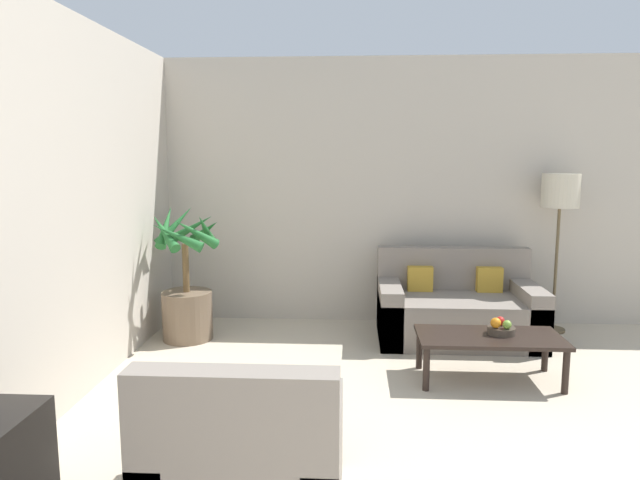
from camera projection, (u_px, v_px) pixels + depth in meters
name	position (u px, v px, depth m)	size (l,w,h in m)	color
wall_back	(462.00, 192.00, 5.80)	(7.67, 0.06, 2.70)	#BCB2A3
potted_palm	(187.00, 292.00, 5.33)	(0.70, 0.70, 1.28)	brown
sofa_loveseat	(457.00, 310.00, 5.37)	(1.47, 0.86, 0.83)	gray
floor_lamp	(560.00, 197.00, 5.46)	(0.35, 0.35, 1.55)	brown
coffee_table	(489.00, 341.00, 4.36)	(1.09, 0.54, 0.36)	black
fruit_bowl	(501.00, 330.00, 4.38)	(0.21, 0.21, 0.06)	#42382D
apple_red	(500.00, 321.00, 4.41)	(0.07, 0.07, 0.07)	red
apple_green	(507.00, 325.00, 4.32)	(0.07, 0.07, 0.07)	olive
orange_fruit	(496.00, 323.00, 4.34)	(0.08, 0.08, 0.08)	orange
armchair	(247.00, 461.00, 2.72)	(0.90, 0.82, 0.84)	gray
ottoman	(264.00, 409.00, 3.49)	(0.55, 0.53, 0.37)	gray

